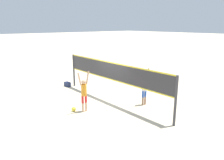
% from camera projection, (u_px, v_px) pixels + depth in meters
% --- Properties ---
extents(ground_plane, '(200.00, 200.00, 0.00)m').
position_uv_depth(ground_plane, '(112.00, 101.00, 13.00)').
color(ground_plane, beige).
extents(volleyball_net, '(8.73, 0.12, 2.32)m').
position_uv_depth(volleyball_net, '(112.00, 74.00, 12.59)').
color(volleyball_net, '#38383D').
rests_on(volleyball_net, ground_plane).
extents(player_spiker, '(0.28, 0.70, 2.12)m').
position_uv_depth(player_spiker, '(84.00, 91.00, 11.16)').
color(player_spiker, tan).
rests_on(player_spiker, ground_plane).
extents(player_blocker, '(0.28, 0.70, 2.07)m').
position_uv_depth(player_blocker, '(144.00, 86.00, 12.09)').
color(player_blocker, '#8C664C').
rests_on(player_blocker, ground_plane).
extents(volleyball, '(0.23, 0.23, 0.23)m').
position_uv_depth(volleyball, '(74.00, 109.00, 11.43)').
color(volleyball, yellow).
rests_on(volleyball, ground_plane).
extents(gear_bag, '(0.55, 0.28, 0.31)m').
position_uv_depth(gear_bag, '(67.00, 84.00, 15.98)').
color(gear_bag, navy).
rests_on(gear_bag, ground_plane).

